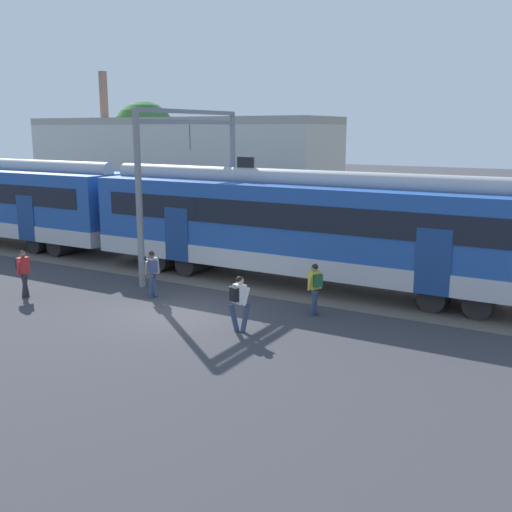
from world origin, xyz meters
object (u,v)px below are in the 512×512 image
(pedestrian_grey, at_px, (152,270))
(pedestrian_white, at_px, (239,299))
(pedestrian_yellow, at_px, (315,285))
(commuter_train, at_px, (132,211))
(pedestrian_red, at_px, (23,269))

(pedestrian_grey, xyz_separation_m, pedestrian_white, (4.49, -1.57, 0.00))
(pedestrian_yellow, bearing_deg, pedestrian_grey, -170.09)
(pedestrian_white, bearing_deg, commuter_train, 147.52)
(commuter_train, relative_size, pedestrian_grey, 22.83)
(pedestrian_grey, height_order, pedestrian_yellow, same)
(pedestrian_white, height_order, pedestrian_yellow, same)
(commuter_train, bearing_deg, pedestrian_white, -32.48)
(pedestrian_white, relative_size, pedestrian_yellow, 1.00)
(commuter_train, height_order, pedestrian_yellow, commuter_train)
(commuter_train, bearing_deg, pedestrian_red, -84.77)
(pedestrian_red, height_order, pedestrian_yellow, same)
(pedestrian_red, xyz_separation_m, pedestrian_yellow, (9.68, 3.18, 0.00))
(pedestrian_grey, xyz_separation_m, pedestrian_yellow, (5.72, 1.00, 0.00))
(pedestrian_grey, distance_m, pedestrian_white, 4.76)
(commuter_train, xyz_separation_m, pedestrian_white, (9.03, -5.75, -1.26))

